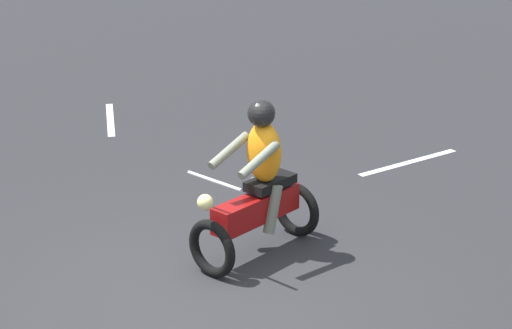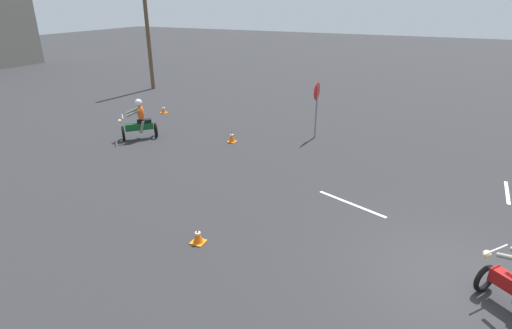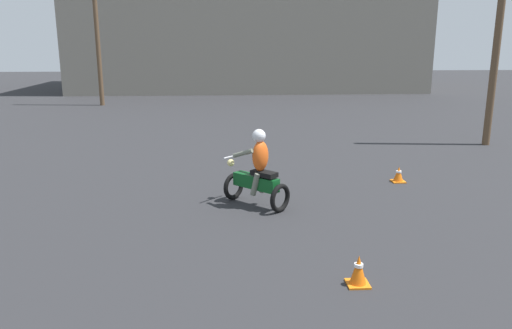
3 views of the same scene
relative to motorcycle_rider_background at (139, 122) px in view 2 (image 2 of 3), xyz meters
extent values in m
plane|color=#28282B|center=(-4.34, -11.97, -0.73)|extent=(120.00, 120.00, 0.00)
torus|color=black|center=(-4.44, -12.40, -0.43)|extent=(0.54, 0.45, 0.60)
cylinder|color=silver|center=(-4.48, -12.44, 0.27)|extent=(0.58, 0.46, 0.04)
sphere|color=#F2E08C|center=(-4.40, -12.33, 0.09)|extent=(0.22, 0.22, 0.16)
torus|color=black|center=(-0.49, 0.48, -0.43)|extent=(0.49, 0.50, 0.60)
torus|color=black|center=(0.44, -0.43, -0.43)|extent=(0.49, 0.50, 0.60)
cube|color=#0F4C1E|center=(-0.03, 0.02, -0.21)|extent=(0.96, 0.94, 0.28)
cube|color=black|center=(0.13, -0.13, 0.01)|extent=(0.58, 0.58, 0.10)
cylinder|color=silver|center=(-0.45, 0.44, 0.27)|extent=(0.51, 0.53, 0.04)
sphere|color=#F2E08C|center=(-0.55, 0.53, 0.09)|extent=(0.23, 0.23, 0.16)
ellipsoid|color=#EA5919|center=(0.06, -0.06, 0.37)|extent=(0.48, 0.48, 0.64)
cylinder|color=slate|center=(-0.01, 0.29, 0.42)|extent=(0.45, 0.45, 0.27)
cylinder|color=slate|center=(-0.29, 0.01, 0.42)|extent=(0.45, 0.45, 0.27)
cylinder|color=slate|center=(0.14, 0.05, -0.21)|extent=(0.26, 0.26, 0.51)
cylinder|color=slate|center=(-0.05, -0.15, -0.21)|extent=(0.26, 0.26, 0.51)
sphere|color=silver|center=(0.03, -0.03, 0.79)|extent=(0.40, 0.40, 0.28)
cylinder|color=slate|center=(3.23, -6.47, 0.37)|extent=(0.07, 0.07, 2.20)
cylinder|color=red|center=(3.23, -6.45, 1.22)|extent=(0.70, 0.03, 0.70)
cylinder|color=white|center=(3.23, -6.44, 1.22)|extent=(0.60, 0.01, 0.60)
cube|color=orange|center=(-5.45, -6.36, -0.71)|extent=(0.32, 0.32, 0.03)
cone|color=orange|center=(-5.45, -6.36, -0.52)|extent=(0.24, 0.24, 0.36)
cylinder|color=white|center=(-5.45, -6.36, -0.46)|extent=(0.13, 0.13, 0.05)
cube|color=orange|center=(3.62, 1.62, -0.71)|extent=(0.32, 0.32, 0.03)
cone|color=orange|center=(3.62, 1.62, -0.52)|extent=(0.24, 0.24, 0.36)
cylinder|color=white|center=(3.62, 1.62, -0.46)|extent=(0.13, 0.13, 0.05)
cube|color=orange|center=(1.22, -3.62, -0.71)|extent=(0.32, 0.32, 0.03)
cone|color=orange|center=(1.22, -3.62, -0.48)|extent=(0.24, 0.24, 0.43)
cylinder|color=white|center=(1.22, -3.62, -0.42)|extent=(0.13, 0.13, 0.05)
cube|color=silver|center=(0.80, -13.27, -0.72)|extent=(1.73, 0.16, 0.01)
cube|color=silver|center=(-1.94, -9.21, -0.72)|extent=(0.84, 2.08, 0.01)
cylinder|color=brown|center=(8.12, 5.91, 3.23)|extent=(0.24, 0.24, 7.92)
camera|label=1|loc=(-5.54, -3.61, 3.85)|focal=70.00mm
camera|label=2|loc=(-12.14, -11.07, 4.67)|focal=28.00mm
camera|label=3|loc=(-0.65, -10.07, 2.70)|focal=35.00mm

